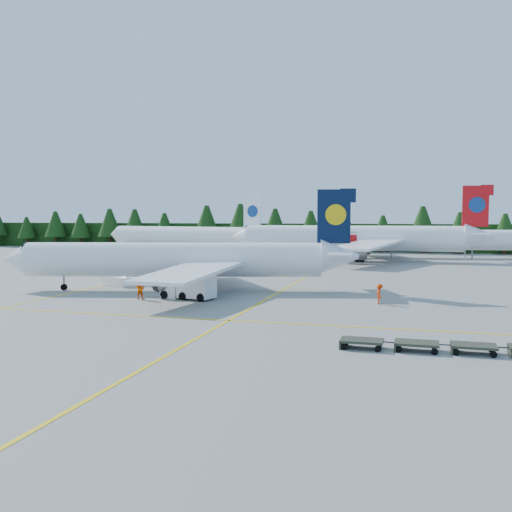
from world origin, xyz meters
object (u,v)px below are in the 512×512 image
(airliner_red, at_px, (347,239))
(airstairs, at_px, (122,279))
(airliner_navy, at_px, (168,260))
(service_truck, at_px, (188,286))

(airliner_red, bearing_deg, airstairs, -116.58)
(airliner_navy, relative_size, airstairs, 5.99)
(airstairs, relative_size, service_truck, 1.08)
(airstairs, distance_m, service_truck, 13.38)
(airliner_navy, xyz_separation_m, service_truck, (4.28, -5.12, -1.90))
(airliner_red, relative_size, airstairs, 7.43)
(service_truck, bearing_deg, airstairs, 157.81)
(airstairs, height_order, service_truck, airstairs)
(airliner_red, relative_size, service_truck, 8.02)
(airliner_navy, bearing_deg, airliner_red, 59.18)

